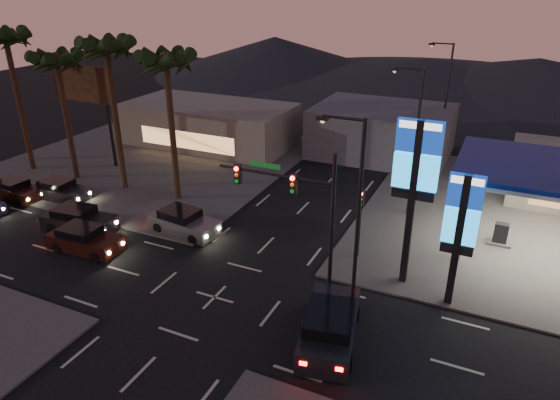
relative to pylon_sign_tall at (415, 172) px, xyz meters
The scene contains 26 objects.
ground 11.97m from the pylon_sign_tall, 147.09° to the right, with size 140.00×140.00×0.00m, color black.
corner_lot_ne 14.37m from the pylon_sign_tall, 54.46° to the left, with size 24.00×24.00×0.12m, color #47443F.
corner_lot_nw 27.40m from the pylon_sign_tall, 156.80° to the left, with size 24.00×24.00×0.12m, color #47443F.
pylon_sign_tall is the anchor object (origin of this frame).
pylon_sign_short 3.20m from the pylon_sign_tall, 21.80° to the right, with size 1.60×0.35×7.00m.
traffic_signal_mast 6.02m from the pylon_sign_tall, 143.48° to the right, with size 6.10×0.39×8.00m.
pedestal_signal 4.82m from the pylon_sign_tall, 153.73° to the left, with size 0.32×0.39×4.30m.
streetlight_near 4.86m from the pylon_sign_tall, 110.76° to the right, with size 2.14×0.25×10.00m.
streetlight_mid 8.70m from the pylon_sign_tall, 101.35° to the left, with size 2.14×0.25×10.00m.
streetlight_far 22.57m from the pylon_sign_tall, 94.34° to the left, with size 2.14×0.25×10.00m.
palm_a 18.21m from the pylon_sign_tall, 167.12° to the left, with size 4.41×4.41×10.86m.
palm_b 23.13m from the pylon_sign_tall, 169.92° to the left, with size 4.41×4.41×11.46m.
palm_c 27.90m from the pylon_sign_tall, behind, with size 4.41×4.41×10.26m.
palm_d 32.96m from the pylon_sign_tall, behind, with size 4.41×4.41×11.66m.
billboard 29.95m from the pylon_sign_tall, 165.50° to the left, with size 6.00×0.30×8.50m.
building_far_west 28.25m from the pylon_sign_tall, 143.75° to the left, with size 16.00×8.00×4.00m, color #726B5B.
building_far_mid 21.91m from the pylon_sign_tall, 107.59° to the left, with size 12.00×9.00×4.40m, color #4C4C51.
hill_left 64.06m from the pylon_sign_tall, 121.58° to the left, with size 40.00×40.00×6.00m, color black.
hill_right 55.02m from the pylon_sign_tall, 83.20° to the left, with size 50.00×50.00×5.00m, color black.
hill_center 55.33m from the pylon_sign_tall, 98.86° to the left, with size 60.00×60.00×4.00m, color black.
car_lane_a_front 21.38m from the pylon_sign_tall, behind, with size 4.98×2.46×1.57m.
car_lane_a_mid 19.57m from the pylon_sign_tall, 165.85° to the right, with size 4.71×2.14×1.51m.
car_lane_b_front 15.17m from the pylon_sign_tall, behind, with size 4.92×2.48×1.55m.
car_lane_b_mid 26.08m from the pylon_sign_tall, behind, with size 4.54×2.03×1.46m.
car_lane_b_rear 29.15m from the pylon_sign_tall, behind, with size 4.49×2.07×1.43m.
suv_station 8.57m from the pylon_sign_tall, 107.68° to the right, with size 3.29×5.70×1.79m.
Camera 1 is at (12.06, -18.02, 15.14)m, focal length 32.00 mm.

